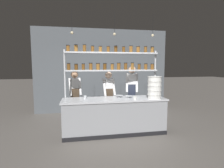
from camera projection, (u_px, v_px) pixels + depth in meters
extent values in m
plane|color=#5B5651|center=(114.00, 133.00, 4.64)|extent=(40.00, 40.00, 0.00)
cube|color=#4C5156|center=(103.00, 71.00, 6.75)|extent=(5.09, 0.12, 3.15)
cube|color=gray|center=(114.00, 116.00, 4.60)|extent=(2.63, 0.72, 0.88)
cube|color=#B7BABF|center=(114.00, 99.00, 4.55)|extent=(2.69, 0.76, 0.04)
cube|color=black|center=(117.00, 136.00, 4.28)|extent=(2.63, 0.03, 0.10)
cylinder|color=#B7BABF|center=(65.00, 91.00, 4.62)|extent=(0.04, 0.04, 2.19)
cylinder|color=#B7BABF|center=(155.00, 89.00, 5.08)|extent=(0.04, 0.04, 2.19)
cube|color=#B7BABF|center=(112.00, 70.00, 4.79)|extent=(2.53, 0.28, 0.04)
cylinder|color=brown|center=(69.00, 67.00, 4.57)|extent=(0.09, 0.09, 0.16)
cylinder|color=black|center=(69.00, 63.00, 4.56)|extent=(0.09, 0.09, 0.02)
cylinder|color=#513314|center=(76.00, 67.00, 4.61)|extent=(0.09, 0.09, 0.14)
cylinder|color=black|center=(76.00, 64.00, 4.60)|extent=(0.09, 0.09, 0.02)
cylinder|color=brown|center=(83.00, 67.00, 4.64)|extent=(0.08, 0.08, 0.15)
cylinder|color=black|center=(83.00, 64.00, 4.63)|extent=(0.08, 0.08, 0.02)
cylinder|color=brown|center=(91.00, 67.00, 4.67)|extent=(0.09, 0.09, 0.17)
cylinder|color=black|center=(91.00, 63.00, 4.66)|extent=(0.09, 0.09, 0.02)
cylinder|color=brown|center=(98.00, 67.00, 4.71)|extent=(0.10, 0.10, 0.16)
cylinder|color=black|center=(98.00, 63.00, 4.70)|extent=(0.10, 0.10, 0.02)
cylinder|color=#513314|center=(105.00, 67.00, 4.74)|extent=(0.09, 0.09, 0.16)
cylinder|color=black|center=(105.00, 63.00, 4.73)|extent=(0.09, 0.09, 0.02)
cylinder|color=brown|center=(112.00, 67.00, 4.78)|extent=(0.09, 0.09, 0.15)
cylinder|color=black|center=(112.00, 64.00, 4.77)|extent=(0.09, 0.09, 0.02)
cylinder|color=brown|center=(119.00, 67.00, 4.81)|extent=(0.10, 0.10, 0.17)
cylinder|color=black|center=(119.00, 63.00, 4.80)|extent=(0.10, 0.10, 0.02)
cylinder|color=brown|center=(126.00, 67.00, 4.85)|extent=(0.09, 0.09, 0.17)
cylinder|color=black|center=(126.00, 63.00, 4.84)|extent=(0.09, 0.09, 0.02)
cylinder|color=brown|center=(132.00, 66.00, 4.88)|extent=(0.09, 0.09, 0.18)
cylinder|color=black|center=(132.00, 63.00, 4.87)|extent=(0.09, 0.09, 0.02)
cylinder|color=brown|center=(139.00, 67.00, 4.92)|extent=(0.08, 0.08, 0.15)
cylinder|color=black|center=(139.00, 64.00, 4.91)|extent=(0.08, 0.08, 0.02)
cylinder|color=brown|center=(146.00, 67.00, 4.96)|extent=(0.09, 0.09, 0.16)
cylinder|color=black|center=(146.00, 64.00, 4.95)|extent=(0.09, 0.09, 0.02)
cylinder|color=brown|center=(152.00, 67.00, 4.99)|extent=(0.10, 0.10, 0.15)
cylinder|color=black|center=(152.00, 64.00, 4.98)|extent=(0.10, 0.10, 0.02)
cube|color=#B7BABF|center=(112.00, 53.00, 4.74)|extent=(2.53, 0.28, 0.04)
cylinder|color=brown|center=(68.00, 49.00, 4.52)|extent=(0.09, 0.09, 0.15)
cylinder|color=black|center=(68.00, 45.00, 4.51)|extent=(0.09, 0.09, 0.02)
cylinder|color=brown|center=(76.00, 49.00, 4.56)|extent=(0.09, 0.09, 0.17)
cylinder|color=black|center=(76.00, 45.00, 4.55)|extent=(0.09, 0.09, 0.02)
cylinder|color=brown|center=(85.00, 49.00, 4.60)|extent=(0.09, 0.09, 0.17)
cylinder|color=black|center=(84.00, 45.00, 4.59)|extent=(0.09, 0.09, 0.02)
cylinder|color=brown|center=(93.00, 49.00, 4.64)|extent=(0.08, 0.08, 0.15)
cylinder|color=black|center=(93.00, 46.00, 4.63)|extent=(0.09, 0.09, 0.02)
cylinder|color=brown|center=(100.00, 49.00, 4.67)|extent=(0.09, 0.09, 0.14)
cylinder|color=black|center=(100.00, 46.00, 4.67)|extent=(0.09, 0.09, 0.02)
cylinder|color=brown|center=(108.00, 50.00, 4.71)|extent=(0.08, 0.08, 0.15)
cylinder|color=black|center=(108.00, 46.00, 4.70)|extent=(0.08, 0.08, 0.02)
cylinder|color=#513314|center=(116.00, 49.00, 4.75)|extent=(0.09, 0.09, 0.16)
cylinder|color=black|center=(116.00, 46.00, 4.74)|extent=(0.09, 0.09, 0.02)
cylinder|color=#513314|center=(124.00, 50.00, 4.79)|extent=(0.08, 0.08, 0.15)
cylinder|color=black|center=(124.00, 47.00, 4.78)|extent=(0.08, 0.08, 0.02)
cylinder|color=brown|center=(131.00, 49.00, 4.83)|extent=(0.09, 0.09, 0.17)
cylinder|color=black|center=(131.00, 46.00, 4.82)|extent=(0.10, 0.10, 0.02)
cylinder|color=brown|center=(138.00, 50.00, 4.87)|extent=(0.10, 0.10, 0.16)
cylinder|color=black|center=(138.00, 47.00, 4.86)|extent=(0.10, 0.10, 0.02)
cylinder|color=brown|center=(146.00, 50.00, 4.90)|extent=(0.08, 0.08, 0.16)
cylinder|color=black|center=(146.00, 47.00, 4.89)|extent=(0.09, 0.09, 0.02)
cylinder|color=brown|center=(152.00, 50.00, 4.94)|extent=(0.09, 0.09, 0.16)
cylinder|color=black|center=(152.00, 47.00, 4.93)|extent=(0.09, 0.09, 0.02)
cylinder|color=black|center=(73.00, 112.00, 5.21)|extent=(0.11, 0.11, 0.78)
cylinder|color=black|center=(78.00, 112.00, 5.27)|extent=(0.11, 0.11, 0.78)
cube|color=#473828|center=(75.00, 94.00, 5.18)|extent=(0.25, 0.21, 0.34)
cube|color=white|center=(75.00, 83.00, 5.15)|extent=(0.25, 0.22, 0.28)
sphere|color=#A37A5B|center=(75.00, 75.00, 5.12)|extent=(0.20, 0.20, 0.20)
cylinder|color=white|center=(70.00, 87.00, 5.05)|extent=(0.12, 0.25, 0.51)
cylinder|color=white|center=(80.00, 87.00, 5.16)|extent=(0.12, 0.25, 0.51)
cylinder|color=black|center=(106.00, 112.00, 5.21)|extent=(0.11, 0.11, 0.77)
cylinder|color=black|center=(111.00, 112.00, 5.27)|extent=(0.11, 0.11, 0.77)
cube|color=#473828|center=(109.00, 94.00, 5.18)|extent=(0.25, 0.21, 0.33)
cube|color=white|center=(109.00, 84.00, 5.15)|extent=(0.25, 0.21, 0.27)
sphere|color=beige|center=(109.00, 75.00, 5.12)|extent=(0.20, 0.20, 0.20)
cylinder|color=white|center=(105.00, 87.00, 5.05)|extent=(0.11, 0.25, 0.51)
cylinder|color=white|center=(114.00, 87.00, 5.15)|extent=(0.11, 0.25, 0.51)
cylinder|color=black|center=(129.00, 110.00, 5.35)|extent=(0.11, 0.11, 0.85)
cylinder|color=black|center=(134.00, 110.00, 5.34)|extent=(0.11, 0.11, 0.85)
cube|color=#232838|center=(132.00, 90.00, 5.28)|extent=(0.26, 0.22, 0.37)
cube|color=white|center=(132.00, 79.00, 5.24)|extent=(0.26, 0.23, 0.30)
sphere|color=tan|center=(132.00, 70.00, 5.21)|extent=(0.22, 0.22, 0.22)
cylinder|color=white|center=(127.00, 83.00, 5.21)|extent=(0.14, 0.27, 0.56)
cylinder|color=white|center=(137.00, 83.00, 5.18)|extent=(0.14, 0.27, 0.56)
cylinder|color=white|center=(154.00, 97.00, 4.54)|extent=(0.34, 0.34, 0.10)
cylinder|color=silver|center=(154.00, 94.00, 4.53)|extent=(0.36, 0.36, 0.01)
cylinder|color=white|center=(154.00, 92.00, 4.53)|extent=(0.34, 0.34, 0.10)
cylinder|color=silver|center=(154.00, 90.00, 4.52)|extent=(0.36, 0.36, 0.01)
cylinder|color=white|center=(154.00, 88.00, 4.51)|extent=(0.34, 0.34, 0.10)
cylinder|color=silver|center=(155.00, 86.00, 4.51)|extent=(0.36, 0.36, 0.01)
cylinder|color=white|center=(155.00, 83.00, 4.50)|extent=(0.34, 0.34, 0.10)
cylinder|color=silver|center=(155.00, 81.00, 4.50)|extent=(0.36, 0.36, 0.01)
cylinder|color=white|center=(155.00, 79.00, 4.49)|extent=(0.34, 0.34, 0.10)
cylinder|color=silver|center=(155.00, 77.00, 4.48)|extent=(0.36, 0.36, 0.01)
cylinder|color=silver|center=(119.00, 97.00, 4.71)|extent=(0.09, 0.09, 0.01)
cone|color=silver|center=(119.00, 96.00, 4.71)|extent=(0.20, 0.20, 0.06)
cylinder|color=silver|center=(129.00, 97.00, 4.67)|extent=(0.08, 0.08, 0.01)
cone|color=silver|center=(129.00, 97.00, 4.67)|extent=(0.19, 0.19, 0.05)
cylinder|color=silver|center=(135.00, 98.00, 4.40)|extent=(0.08, 0.08, 0.09)
cylinder|color=#B2B7BC|center=(85.00, 97.00, 4.54)|extent=(0.08, 0.08, 0.08)
cylinder|color=black|center=(72.00, 21.00, 4.15)|extent=(0.01, 0.01, 0.55)
sphere|color=#F9E5B2|center=(72.00, 33.00, 4.18)|extent=(0.07, 0.07, 0.07)
cylinder|color=black|center=(115.00, 23.00, 4.34)|extent=(0.01, 0.01, 0.55)
sphere|color=#F9E5B2|center=(115.00, 34.00, 4.37)|extent=(0.07, 0.07, 0.07)
cylinder|color=black|center=(153.00, 25.00, 4.53)|extent=(0.01, 0.01, 0.55)
sphere|color=#F9E5B2|center=(153.00, 35.00, 4.56)|extent=(0.07, 0.07, 0.07)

